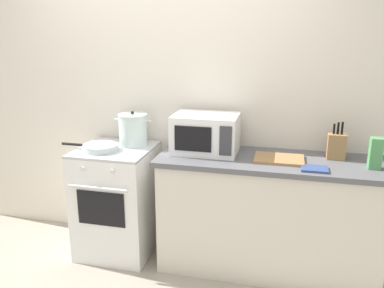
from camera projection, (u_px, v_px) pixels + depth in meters
The scene contains 11 objects.
back_wall at pixel (202, 104), 3.33m from camera, with size 4.40×0.10×2.50m, color silver.
lower_cabinet_right at pixel (267, 217), 3.08m from camera, with size 1.64×0.56×0.88m, color beige.
countertop_right at pixel (270, 161), 2.96m from camera, with size 1.70×0.60×0.04m, color #59595E.
stove at pixel (117, 200), 3.34m from camera, with size 0.60×0.64×0.92m.
stock_pot at pixel (133, 130), 3.27m from camera, with size 0.32×0.24×0.29m.
frying_pan at pixel (100, 147), 3.15m from camera, with size 0.48×0.28×0.05m.
microwave at pixel (206, 133), 3.08m from camera, with size 0.50×0.37×0.30m.
cutting_board at pixel (279, 159), 2.92m from camera, with size 0.36×0.26×0.02m, color #997047.
knife_block at pixel (336, 146), 2.93m from camera, with size 0.13×0.10×0.28m.
pasta_box at pixel (375, 153), 2.71m from camera, with size 0.08×0.08×0.22m, color #4C9356.
oven_mitt at pixel (314, 169), 2.71m from camera, with size 0.18×0.14×0.02m, color #33477A.
Camera 1 is at (0.99, -2.25, 1.84)m, focal length 36.94 mm.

